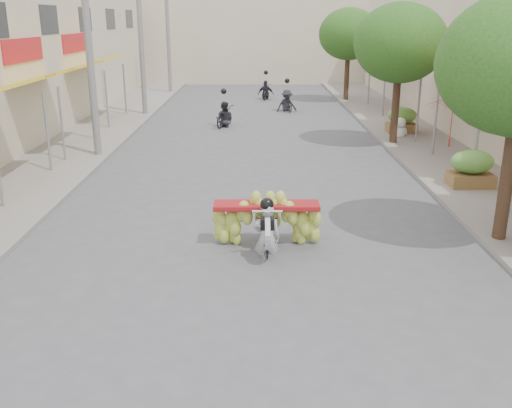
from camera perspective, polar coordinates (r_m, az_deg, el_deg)
name	(u,v)px	position (r m, az deg, el deg)	size (l,w,h in m)	color
ground	(248,342)	(8.87, -0.76, -13.66)	(120.00, 120.00, 0.00)	#525257
sidewalk_left	(78,139)	(24.08, -17.35, 6.26)	(4.00, 60.00, 0.12)	gray
sidewalk_right	(427,138)	(24.02, 16.70, 6.30)	(4.00, 60.00, 0.12)	gray
far_building	(254,34)	(45.55, -0.23, 16.66)	(20.00, 6.00, 7.00)	beige
utility_pole_mid	(88,38)	(20.31, -16.44, 15.61)	(0.60, 0.24, 8.00)	slate
utility_pole_far	(140,32)	(29.07, -11.48, 16.52)	(0.60, 0.24, 8.00)	slate
utility_pole_back	(168,29)	(37.95, -8.82, 16.95)	(0.60, 0.24, 8.00)	slate
street_tree_mid	(400,43)	(22.20, 14.23, 15.31)	(3.40, 3.40, 5.25)	#3A2719
street_tree_far	(349,34)	(33.97, 9.26, 16.41)	(3.40, 3.40, 5.25)	#3A2719
produce_crate_mid	(472,166)	(17.16, 20.77, 3.60)	(1.20, 0.88, 1.16)	brown
produce_crate_far	(402,118)	(24.64, 14.39, 8.32)	(1.20, 0.88, 1.16)	brown
banana_motorbike	(267,218)	(11.97, 1.07, -1.39)	(2.24, 1.74, 1.96)	black
market_umbrella	(455,97)	(18.60, 19.26, 10.03)	(1.80, 1.80, 1.54)	#AA1D16
pedestrian	(401,118)	(23.74, 14.35, 8.36)	(0.83, 0.61, 1.50)	white
bg_motorbike_a	(224,110)	(25.84, -3.22, 9.35)	(1.08, 1.74, 1.95)	black
bg_motorbike_b	(287,95)	(30.17, 3.11, 10.84)	(1.16, 1.69, 1.95)	black
bg_motorbike_c	(266,86)	(34.74, 0.99, 11.74)	(1.03, 1.63, 1.95)	black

